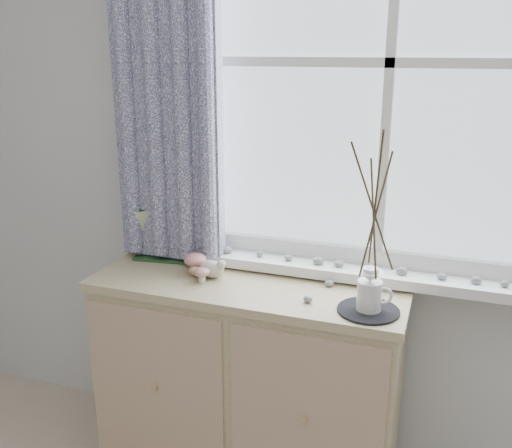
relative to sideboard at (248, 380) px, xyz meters
name	(u,v)px	position (x,y,z in m)	size (l,w,h in m)	color
sideboard	(248,380)	(0.00, 0.00, 0.00)	(1.20, 0.45, 0.85)	#C5B48A
botanical_book	(164,236)	(-0.40, 0.09, 0.54)	(0.32, 0.13, 0.23)	#1F4122
toadstool_cluster	(197,264)	(-0.21, 0.00, 0.48)	(0.14, 0.15, 0.08)	silver
wooden_eggs	(195,267)	(-0.23, 0.02, 0.45)	(0.09, 0.11, 0.06)	tan
songbird_figurine	(211,268)	(-0.15, 0.00, 0.46)	(0.15, 0.07, 0.08)	beige
crocheted_doily	(368,310)	(0.47, -0.10, 0.43)	(0.21, 0.21, 0.01)	black
twig_pitcher	(375,207)	(0.47, -0.10, 0.79)	(0.29, 0.29, 0.63)	white
sideboard_pebbles	(327,290)	(0.30, 0.00, 0.44)	(0.33, 0.23, 0.02)	gray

